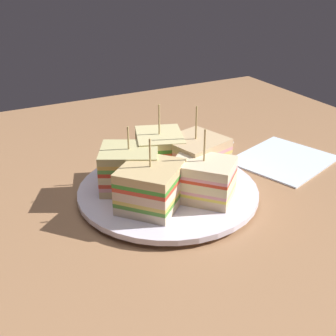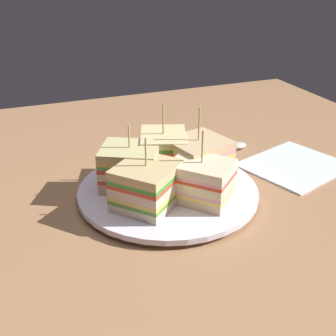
# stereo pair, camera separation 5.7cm
# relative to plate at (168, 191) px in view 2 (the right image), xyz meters

# --- Properties ---
(ground_plane) EXTENTS (1.01, 0.96, 0.02)m
(ground_plane) POSITION_rel_plate_xyz_m (0.00, 0.00, -0.02)
(ground_plane) COLOR #A4754F
(plate) EXTENTS (0.24, 0.24, 0.01)m
(plate) POSITION_rel_plate_xyz_m (0.00, 0.00, 0.00)
(plate) COLOR white
(plate) RESTS_ON ground_plane
(sandwich_wedge_0) EXTENTS (0.10, 0.09, 0.09)m
(sandwich_wedge_0) POSITION_rel_plate_xyz_m (-0.04, 0.03, 0.03)
(sandwich_wedge_0) COLOR #D5B380
(sandwich_wedge_0) RESTS_ON plate
(sandwich_wedge_1) EXTENTS (0.10, 0.10, 0.09)m
(sandwich_wedge_1) POSITION_rel_plate_xyz_m (-0.04, -0.03, 0.03)
(sandwich_wedge_1) COLOR beige
(sandwich_wedge_1) RESTS_ON plate
(sandwich_wedge_2) EXTENTS (0.09, 0.10, 0.09)m
(sandwich_wedge_2) POSITION_rel_plate_xyz_m (0.03, -0.04, 0.03)
(sandwich_wedge_2) COLOR beige
(sandwich_wedge_2) RESTS_ON plate
(sandwich_wedge_3) EXTENTS (0.09, 0.09, 0.10)m
(sandwich_wedge_3) POSITION_rel_plate_xyz_m (0.05, 0.01, 0.03)
(sandwich_wedge_3) COLOR beige
(sandwich_wedge_3) RESTS_ON plate
(sandwich_wedge_4) EXTENTS (0.09, 0.09, 0.10)m
(sandwich_wedge_4) POSITION_rel_plate_xyz_m (0.01, 0.05, 0.03)
(sandwich_wedge_4) COLOR beige
(sandwich_wedge_4) RESTS_ON plate
(chip_pile) EXTENTS (0.07, 0.07, 0.03)m
(chip_pile) POSITION_rel_plate_xyz_m (0.00, -0.01, 0.02)
(chip_pile) COLOR #E3C76D
(chip_pile) RESTS_ON plate
(spoon) EXTENTS (0.15, 0.03, 0.01)m
(spoon) POSITION_rel_plate_xyz_m (0.15, 0.11, -0.00)
(spoon) COLOR silver
(spoon) RESTS_ON ground_plane
(napkin) EXTENTS (0.18, 0.17, 0.01)m
(napkin) POSITION_rel_plate_xyz_m (0.22, 0.02, -0.01)
(napkin) COLOR white
(napkin) RESTS_ON ground_plane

